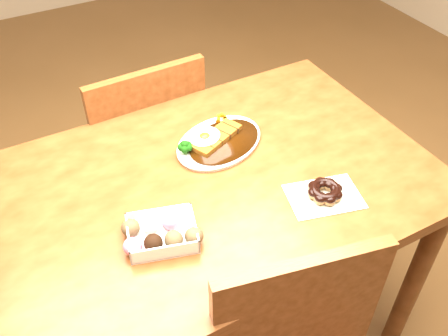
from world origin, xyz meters
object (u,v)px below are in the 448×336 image
table (212,205)px  pon_de_ring (325,192)px  donut_box (160,233)px  katsu_curry_plate (217,141)px  chair_far (142,148)px

table → pon_de_ring: bearing=-41.1°
table → donut_box: size_ratio=6.22×
katsu_curry_plate → donut_box: 0.38m
table → chair_far: (-0.02, 0.53, -0.17)m
table → pon_de_ring: (0.23, -0.20, 0.12)m
katsu_curry_plate → pon_de_ring: bearing=-66.0°
chair_far → katsu_curry_plate: (0.10, -0.41, 0.29)m
donut_box → pon_de_ring: bearing=-9.2°
table → pon_de_ring: size_ratio=5.59×
chair_far → katsu_curry_plate: 0.51m
pon_de_ring → chair_far: bearing=108.5°
table → katsu_curry_plate: bearing=56.2°
chair_far → katsu_curry_plate: chair_far is taller
chair_far → donut_box: 0.75m
pon_de_ring → table: bearing=138.9°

